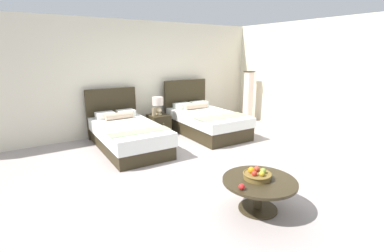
% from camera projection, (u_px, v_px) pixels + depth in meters
% --- Properties ---
extents(ground_plane, '(10.12, 9.31, 0.02)m').
position_uv_depth(ground_plane, '(212.00, 163.00, 5.24)').
color(ground_plane, '#A39793').
extents(wall_back, '(10.12, 0.12, 2.74)m').
position_uv_depth(wall_back, '(146.00, 77.00, 7.20)').
color(wall_back, beige).
rests_on(wall_back, ground).
extents(wall_side_right, '(0.12, 4.91, 2.74)m').
position_uv_depth(wall_side_right, '(309.00, 78.00, 6.93)').
color(wall_side_right, beige).
rests_on(wall_side_right, ground).
extents(bed_near_window, '(1.22, 2.25, 1.16)m').
position_uv_depth(bed_near_window, '(127.00, 134.00, 5.95)').
color(bed_near_window, '#312817').
rests_on(bed_near_window, ground).
extents(bed_near_corner, '(1.30, 2.17, 1.26)m').
position_uv_depth(bed_near_corner, '(205.00, 121.00, 7.03)').
color(bed_near_corner, '#312817').
rests_on(bed_near_corner, ground).
extents(nightstand, '(0.47, 0.50, 0.49)m').
position_uv_depth(nightstand, '(159.00, 124.00, 6.98)').
color(nightstand, '#312817').
rests_on(nightstand, ground).
extents(table_lamp, '(0.27, 0.27, 0.44)m').
position_uv_depth(table_lamp, '(158.00, 104.00, 6.87)').
color(table_lamp, beige).
rests_on(table_lamp, nightstand).
extents(vase, '(0.10, 0.10, 0.20)m').
position_uv_depth(vase, '(154.00, 112.00, 6.79)').
color(vase, '#937E5E').
rests_on(vase, nightstand).
extents(coffee_table, '(0.94, 0.94, 0.42)m').
position_uv_depth(coffee_table, '(259.00, 187.00, 3.59)').
color(coffee_table, '#312817').
rests_on(coffee_table, ground).
extents(fruit_bowl, '(0.37, 0.37, 0.15)m').
position_uv_depth(fruit_bowl, '(257.00, 175.00, 3.58)').
color(fruit_bowl, brown).
rests_on(fruit_bowl, coffee_table).
extents(loose_apple, '(0.08, 0.08, 0.08)m').
position_uv_depth(loose_apple, '(242.00, 187.00, 3.30)').
color(loose_apple, red).
rests_on(loose_apple, coffee_table).
extents(floor_lamp_corner, '(0.24, 0.24, 1.46)m').
position_uv_depth(floor_lamp_corner, '(248.00, 96.00, 8.23)').
color(floor_lamp_corner, black).
rests_on(floor_lamp_corner, ground).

